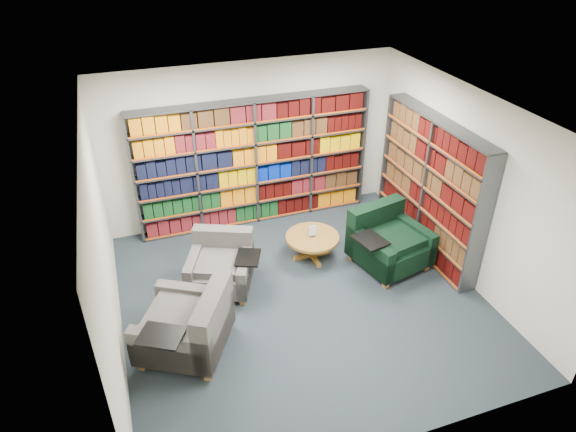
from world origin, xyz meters
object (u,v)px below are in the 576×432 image
object	(u,v)px
coffee_table	(312,240)
chair_green_right	(386,242)
chair_teal_left	(222,265)
chair_teal_front	(191,328)

from	to	relation	value
coffee_table	chair_green_right	bearing A→B (deg)	-24.82
chair_teal_left	coffee_table	xyz separation A→B (m)	(1.50, 0.17, -0.01)
chair_green_right	chair_teal_front	size ratio (longest dim) A/B	0.92
chair_teal_left	chair_teal_front	distance (m)	1.37
chair_teal_left	chair_teal_front	bearing A→B (deg)	-118.64
chair_teal_front	coffee_table	xyz separation A→B (m)	(2.16, 1.37, -0.06)
chair_teal_left	chair_green_right	world-z (taller)	chair_green_right
chair_teal_left	coffee_table	world-z (taller)	chair_teal_left
chair_teal_left	chair_green_right	distance (m)	2.57
chair_teal_left	chair_teal_front	world-z (taller)	chair_teal_front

